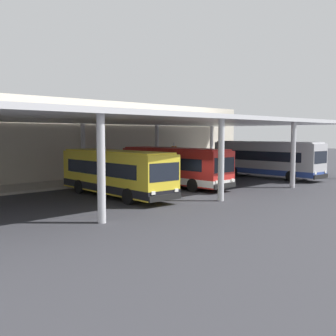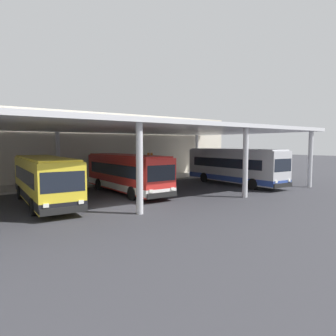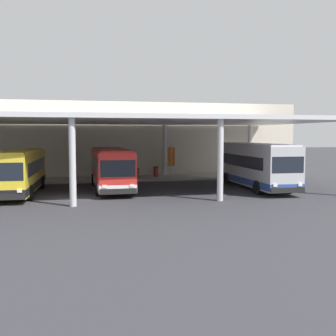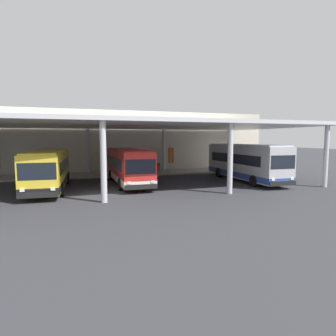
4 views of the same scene
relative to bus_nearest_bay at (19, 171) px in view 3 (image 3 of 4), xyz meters
name	(u,v)px [view 3 (image 3 of 4)]	position (x,y,z in m)	size (l,w,h in m)	color
ground_plane	(73,200)	(3.70, -3.73, -1.66)	(200.00, 200.00, 0.00)	#333338
platform_kerb	(71,180)	(3.70, 8.02, -1.57)	(42.00, 4.50, 0.18)	#A39E93
station_building_facade	(71,139)	(3.70, 11.27, 2.13)	(48.00, 1.60, 7.57)	beige
canopy_shelter	(71,121)	(3.70, 1.77, 3.63)	(40.00, 17.00, 5.55)	silver
bus_nearest_bay	(19,171)	(0.00, 0.00, 0.00)	(3.15, 10.66, 3.17)	yellow
bus_second_bay	(111,168)	(6.67, 0.93, 0.00)	(2.80, 10.55, 3.17)	red
bus_middle_bay	(254,165)	(17.91, -0.72, 0.19)	(3.00, 11.41, 3.57)	#B7B7BC
bench_waiting	(130,172)	(9.18, 8.09, -0.99)	(1.80, 0.45, 0.92)	brown
trash_bin	(156,171)	(11.78, 8.41, -0.98)	(0.52, 0.52, 0.98)	maroon
banner_sign	(171,159)	(13.01, 7.21, 0.32)	(0.70, 0.12, 3.20)	#B2B2B7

